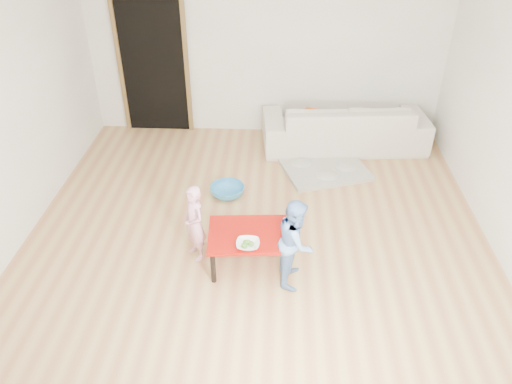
# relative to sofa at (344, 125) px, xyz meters

# --- Properties ---
(floor) EXTENTS (5.00, 5.00, 0.01)m
(floor) POSITION_rel_sofa_xyz_m (-1.13, -2.05, -0.33)
(floor) COLOR #AA7349
(floor) RESTS_ON ground
(back_wall) EXTENTS (5.00, 0.02, 2.60)m
(back_wall) POSITION_rel_sofa_xyz_m (-1.13, 0.45, 0.97)
(back_wall) COLOR white
(back_wall) RESTS_ON floor
(left_wall) EXTENTS (0.02, 5.00, 2.60)m
(left_wall) POSITION_rel_sofa_xyz_m (-3.63, -2.05, 0.97)
(left_wall) COLOR white
(left_wall) RESTS_ON floor
(doorway) EXTENTS (1.02, 0.08, 2.11)m
(doorway) POSITION_rel_sofa_xyz_m (-2.73, 0.43, 0.69)
(doorway) COLOR brown
(doorway) RESTS_ON back_wall
(sofa) EXTENTS (2.34, 1.09, 0.66)m
(sofa) POSITION_rel_sofa_xyz_m (0.00, 0.00, 0.00)
(sofa) COLOR beige
(sofa) RESTS_ON floor
(cushion) EXTENTS (0.50, 0.48, 0.11)m
(cushion) POSITION_rel_sofa_xyz_m (-0.41, -0.14, 0.16)
(cushion) COLOR #D55517
(cushion) RESTS_ON sofa
(red_table) EXTENTS (0.83, 0.65, 0.40)m
(red_table) POSITION_rel_sofa_xyz_m (-1.18, -2.59, -0.13)
(red_table) COLOR #930E08
(red_table) RESTS_ON floor
(bowl) EXTENTS (0.22, 0.22, 0.05)m
(bowl) POSITION_rel_sofa_xyz_m (-1.18, -2.80, 0.09)
(bowl) COLOR white
(bowl) RESTS_ON red_table
(broccoli) EXTENTS (0.12, 0.12, 0.06)m
(broccoli) POSITION_rel_sofa_xyz_m (-1.18, -2.80, 0.09)
(broccoli) COLOR #2D5919
(broccoli) RESTS_ON red_table
(child_pink) EXTENTS (0.34, 0.36, 0.83)m
(child_pink) POSITION_rel_sofa_xyz_m (-1.73, -2.49, 0.08)
(child_pink) COLOR pink
(child_pink) RESTS_ON floor
(child_blue) EXTENTS (0.40, 0.49, 0.91)m
(child_blue) POSITION_rel_sofa_xyz_m (-0.73, -2.77, 0.12)
(child_blue) COLOR #5C91D6
(child_blue) RESTS_ON floor
(basin) EXTENTS (0.42, 0.42, 0.13)m
(basin) POSITION_rel_sofa_xyz_m (-1.52, -1.37, -0.27)
(basin) COLOR teal
(basin) RESTS_ON floor
(blanket) EXTENTS (1.27, 1.16, 0.05)m
(blanket) POSITION_rel_sofa_xyz_m (-0.30, -0.70, -0.30)
(blanket) COLOR #B4B09F
(blanket) RESTS_ON floor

